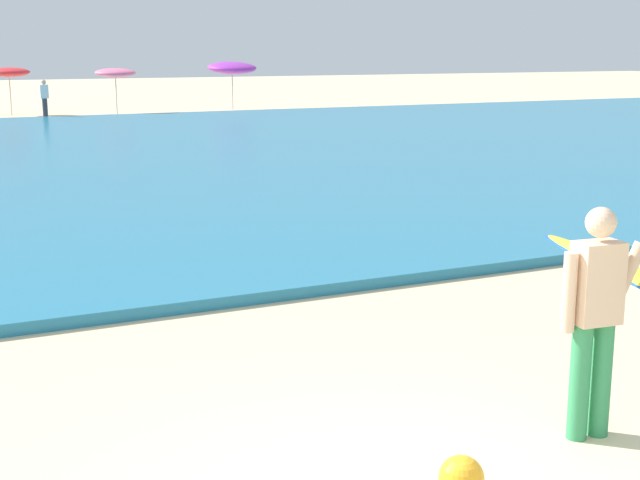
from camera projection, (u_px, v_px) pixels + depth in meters
sea at (12, 162)px, 21.96m from camera, size 120.00×28.00×0.14m
surfer_with_board at (622, 300)px, 6.50m from camera, size 1.05×2.81×1.73m
beach_umbrella_3 at (9, 72)px, 37.75m from camera, size 1.73×1.74×2.02m
beach_umbrella_4 at (115, 73)px, 37.96m from camera, size 1.71×1.73×2.00m
beach_umbrella_5 at (232, 68)px, 41.24m from camera, size 2.25×2.28×2.25m
beachgoer_near_row_right at (44, 98)px, 35.62m from camera, size 0.32×0.20×1.58m
beach_ball at (461, 478)px, 5.68m from camera, size 0.29×0.29×0.29m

